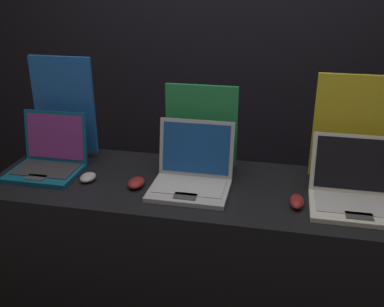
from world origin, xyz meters
The scene contains 11 objects.
wall_back centered at (0.00, 1.52, 1.40)m, with size 8.00×0.05×2.80m.
display_counter centered at (0.00, 0.31, 0.43)m, with size 1.82×0.62×0.85m.
laptop_front centered at (-0.69, 0.32, 0.91)m, with size 0.32×0.29×0.27m.
mouse_front centered at (-0.46, 0.25, 0.87)m, with size 0.07×0.09×0.03m.
promo_stand_front centered at (-0.69, 0.52, 1.10)m, with size 0.32×0.07×0.51m.
laptop_middle centered at (0.01, 0.29, 0.92)m, with size 0.34×0.31×0.27m.
mouse_middle centered at (-0.23, 0.24, 0.87)m, with size 0.07×0.11×0.04m.
promo_stand_middle centered at (0.01, 0.51, 1.05)m, with size 0.34×0.07×0.41m.
laptop_back centered at (0.70, 0.27, 0.91)m, with size 0.37×0.32×0.26m.
mouse_back centered at (0.47, 0.21, 0.87)m, with size 0.06×0.12×0.04m.
promo_stand_back centered at (0.70, 0.49, 1.09)m, with size 0.37×0.07×0.49m.
Camera 1 is at (0.38, -1.46, 1.76)m, focal length 42.00 mm.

